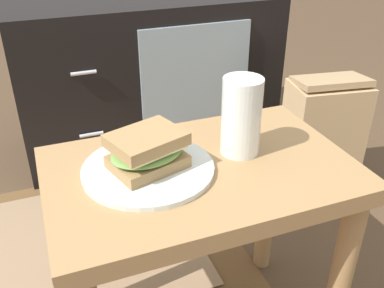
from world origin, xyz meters
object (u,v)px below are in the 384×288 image
(tv_cabinet, at_px, (147,74))
(sandwich_front, at_px, (147,151))
(beer_glass, at_px, (241,118))
(paper_bag, at_px, (322,134))
(plate, at_px, (148,169))

(tv_cabinet, distance_m, sandwich_front, 0.99)
(beer_glass, distance_m, paper_bag, 0.74)
(paper_bag, bearing_deg, sandwich_front, -150.24)
(tv_cabinet, height_order, plate, tv_cabinet)
(tv_cabinet, xyz_separation_m, plate, (-0.25, -0.93, 0.17))
(plate, relative_size, sandwich_front, 1.51)
(tv_cabinet, relative_size, beer_glass, 6.44)
(sandwich_front, xyz_separation_m, paper_bag, (0.71, 0.41, -0.31))
(plate, bearing_deg, sandwich_front, 165.96)
(paper_bag, bearing_deg, plate, -150.24)
(sandwich_front, bearing_deg, beer_glass, 1.77)
(tv_cabinet, relative_size, sandwich_front, 6.13)
(tv_cabinet, height_order, paper_bag, tv_cabinet)
(plate, distance_m, sandwich_front, 0.04)
(sandwich_front, xyz_separation_m, beer_glass, (0.18, 0.01, 0.03))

